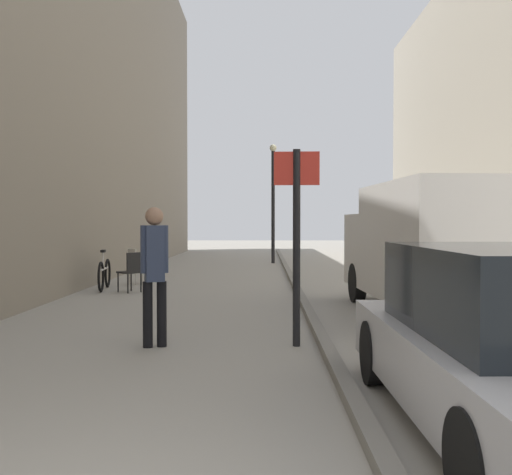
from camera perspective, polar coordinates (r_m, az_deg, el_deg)
ground_plane at (r=14.77m, az=-2.34°, el=-4.93°), size 80.00×80.00×0.00m
building_facade_left at (r=16.63m, az=-22.16°, el=18.46°), size 3.50×40.00×13.07m
kerb_strip at (r=14.77m, az=3.82°, el=-4.70°), size 0.16×40.00×0.12m
pedestrian_main_foreground at (r=8.02m, az=-9.57°, el=-2.71°), size 0.35×0.27×1.84m
delivery_van at (r=10.96m, az=16.13°, el=-0.72°), size 2.28×5.26×2.30m
street_sign_post at (r=7.96m, az=3.86°, el=0.76°), size 0.60×0.10×2.60m
lamp_post at (r=24.22m, az=1.63°, el=4.01°), size 0.28×0.28×4.76m
bicycle_leaning at (r=15.11m, az=-14.14°, el=-3.38°), size 0.25×1.77×0.98m
cafe_chair_near_window at (r=16.24m, az=-11.28°, el=-2.45°), size 0.62×0.62×0.94m
cafe_chair_by_doorway at (r=14.38m, az=-11.66°, el=-2.95°), size 0.62×0.62×0.94m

